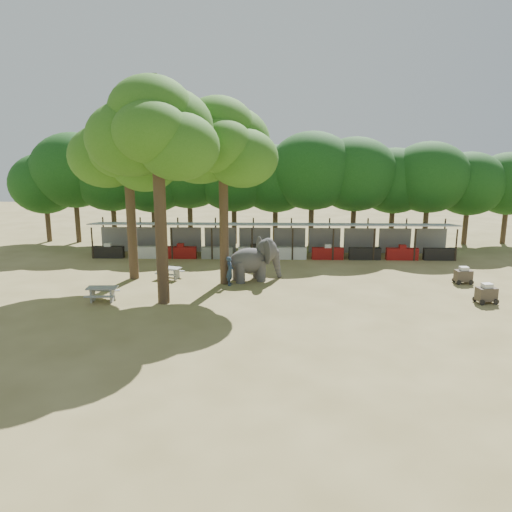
{
  "coord_description": "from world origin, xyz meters",
  "views": [
    {
      "loc": [
        -0.13,
        -24.15,
        8.58
      ],
      "look_at": [
        -1.0,
        5.0,
        2.0
      ],
      "focal_mm": 35.0,
      "sensor_mm": 36.0,
      "label": 1
    }
  ],
  "objects_px": {
    "yard_tree_back": "(221,144)",
    "elephant": "(255,259)",
    "handler": "(230,271)",
    "picnic_table_near": "(102,292)",
    "cart_front": "(486,293)",
    "cart_back": "(463,275)",
    "yard_tree_center": "(155,131)",
    "picnic_table_far": "(170,271)",
    "yard_tree_left": "(126,150)"
  },
  "relations": [
    {
      "from": "yard_tree_left",
      "to": "handler",
      "type": "xyz_separation_m",
      "value": [
        6.5,
        -1.57,
        -7.3
      ]
    },
    {
      "from": "picnic_table_far",
      "to": "handler",
      "type": "bearing_deg",
      "value": -0.35
    },
    {
      "from": "yard_tree_back",
      "to": "yard_tree_left",
      "type": "bearing_deg",
      "value": 170.54
    },
    {
      "from": "elephant",
      "to": "yard_tree_left",
      "type": "bearing_deg",
      "value": 157.35
    },
    {
      "from": "picnic_table_far",
      "to": "yard_tree_back",
      "type": "bearing_deg",
      "value": 5.54
    },
    {
      "from": "yard_tree_left",
      "to": "elephant",
      "type": "relative_size",
      "value": 3.03
    },
    {
      "from": "elephant",
      "to": "cart_back",
      "type": "bearing_deg",
      "value": -22.22
    },
    {
      "from": "yard_tree_center",
      "to": "picnic_table_far",
      "type": "bearing_deg",
      "value": 96.29
    },
    {
      "from": "yard_tree_center",
      "to": "picnic_table_near",
      "type": "xyz_separation_m",
      "value": [
        -3.33,
        -0.06,
        -8.67
      ]
    },
    {
      "from": "yard_tree_center",
      "to": "cart_front",
      "type": "bearing_deg",
      "value": 0.84
    },
    {
      "from": "yard_tree_back",
      "to": "cart_front",
      "type": "height_order",
      "value": "yard_tree_back"
    },
    {
      "from": "yard_tree_left",
      "to": "cart_back",
      "type": "bearing_deg",
      "value": -2.09
    },
    {
      "from": "elephant",
      "to": "cart_back",
      "type": "height_order",
      "value": "elephant"
    },
    {
      "from": "yard_tree_back",
      "to": "cart_front",
      "type": "relative_size",
      "value": 9.01
    },
    {
      "from": "yard_tree_center",
      "to": "picnic_table_near",
      "type": "height_order",
      "value": "yard_tree_center"
    },
    {
      "from": "yard_tree_back",
      "to": "picnic_table_far",
      "type": "xyz_separation_m",
      "value": [
        -3.54,
        0.86,
        -8.05
      ]
    },
    {
      "from": "yard_tree_center",
      "to": "elephant",
      "type": "bearing_deg",
      "value": 42.88
    },
    {
      "from": "yard_tree_left",
      "to": "handler",
      "type": "relative_size",
      "value": 6.1
    },
    {
      "from": "cart_front",
      "to": "yard_tree_center",
      "type": "bearing_deg",
      "value": 170.5
    },
    {
      "from": "picnic_table_near",
      "to": "cart_front",
      "type": "relative_size",
      "value": 1.35
    },
    {
      "from": "yard_tree_center",
      "to": "picnic_table_near",
      "type": "distance_m",
      "value": 9.29
    },
    {
      "from": "handler",
      "to": "picnic_table_far",
      "type": "height_order",
      "value": "handler"
    },
    {
      "from": "yard_tree_center",
      "to": "yard_tree_back",
      "type": "bearing_deg",
      "value": 53.14
    },
    {
      "from": "yard_tree_left",
      "to": "picnic_table_far",
      "type": "height_order",
      "value": "yard_tree_left"
    },
    {
      "from": "yard_tree_back",
      "to": "yard_tree_center",
      "type": "bearing_deg",
      "value": -126.86
    },
    {
      "from": "yard_tree_left",
      "to": "yard_tree_center",
      "type": "height_order",
      "value": "yard_tree_center"
    },
    {
      "from": "handler",
      "to": "picnic_table_near",
      "type": "height_order",
      "value": "handler"
    },
    {
      "from": "picnic_table_near",
      "to": "elephant",
      "type": "bearing_deg",
      "value": 27.08
    },
    {
      "from": "yard_tree_back",
      "to": "picnic_table_far",
      "type": "bearing_deg",
      "value": 166.4
    },
    {
      "from": "yard_tree_left",
      "to": "elephant",
      "type": "height_order",
      "value": "yard_tree_left"
    },
    {
      "from": "elephant",
      "to": "cart_front",
      "type": "relative_size",
      "value": 2.88
    },
    {
      "from": "yard_tree_center",
      "to": "handler",
      "type": "xyz_separation_m",
      "value": [
        3.5,
        3.43,
        -8.3
      ]
    },
    {
      "from": "elephant",
      "to": "handler",
      "type": "relative_size",
      "value": 2.01
    },
    {
      "from": "yard_tree_center",
      "to": "picnic_table_far",
      "type": "relative_size",
      "value": 6.52
    },
    {
      "from": "picnic_table_far",
      "to": "cart_back",
      "type": "xyz_separation_m",
      "value": [
        18.64,
        -0.62,
        0.04
      ]
    },
    {
      "from": "handler",
      "to": "picnic_table_far",
      "type": "relative_size",
      "value": 0.98
    },
    {
      "from": "elephant",
      "to": "cart_front",
      "type": "bearing_deg",
      "value": -39.25
    },
    {
      "from": "yard_tree_center",
      "to": "cart_front",
      "type": "relative_size",
      "value": 9.54
    },
    {
      "from": "picnic_table_near",
      "to": "cart_back",
      "type": "xyz_separation_m",
      "value": [
        21.43,
        4.29,
        -0.0
      ]
    },
    {
      "from": "cart_front",
      "to": "cart_back",
      "type": "xyz_separation_m",
      "value": [
        0.23,
        3.97,
        -0.02
      ]
    },
    {
      "from": "handler",
      "to": "cart_front",
      "type": "distance_m",
      "value": 14.72
    },
    {
      "from": "yard_tree_back",
      "to": "handler",
      "type": "relative_size",
      "value": 6.29
    },
    {
      "from": "elephant",
      "to": "picnic_table_far",
      "type": "distance_m",
      "value": 5.63
    },
    {
      "from": "handler",
      "to": "cart_back",
      "type": "bearing_deg",
      "value": -80.73
    },
    {
      "from": "elephant",
      "to": "handler",
      "type": "distance_m",
      "value": 2.02
    },
    {
      "from": "picnic_table_near",
      "to": "cart_back",
      "type": "distance_m",
      "value": 21.86
    },
    {
      "from": "yard_tree_back",
      "to": "elephant",
      "type": "xyz_separation_m",
      "value": [
        2.03,
        0.67,
        -7.19
      ]
    },
    {
      "from": "picnic_table_far",
      "to": "elephant",
      "type": "bearing_deg",
      "value": 17.23
    },
    {
      "from": "yard_tree_left",
      "to": "yard_tree_back",
      "type": "relative_size",
      "value": 0.97
    },
    {
      "from": "yard_tree_center",
      "to": "cart_front",
      "type": "xyz_separation_m",
      "value": [
        17.87,
        0.26,
        -8.66
      ]
    }
  ]
}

